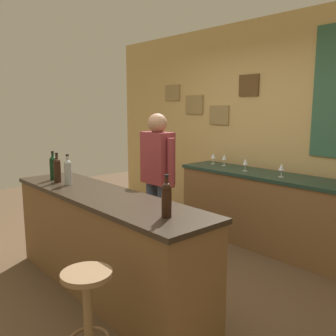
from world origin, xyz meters
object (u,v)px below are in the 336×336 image
wine_bottle_c (68,171)px  wine_bottle_d (167,198)px  wine_glass_c (245,162)px  wine_bottle_b (57,169)px  bartender (158,176)px  wine_glass_d (282,167)px  wine_glass_b (224,158)px  bar_stool (88,305)px  wine_glass_a (213,156)px  wine_bottle_a (53,167)px

wine_bottle_c → wine_bottle_d: size_ratio=1.00×
wine_bottle_c → wine_glass_c: size_ratio=1.97×
wine_bottle_b → bartender: bearing=61.6°
wine_bottle_c → wine_glass_c: (0.63, 2.05, -0.05)m
wine_bottle_b → wine_glass_d: (1.33, 2.07, -0.05)m
wine_glass_b → wine_glass_c: bearing=-15.8°
bar_stool → wine_glass_c: 2.81m
bar_stool → wine_bottle_d: size_ratio=2.22×
wine_bottle_d → wine_glass_b: wine_bottle_d is taller
wine_bottle_b → bar_stool: bearing=-19.5°
wine_glass_c → wine_glass_d: size_ratio=1.00×
wine_bottle_b → wine_bottle_c: 0.18m
wine_bottle_b → wine_bottle_d: same height
bartender → bar_stool: size_ratio=2.38×
bartender → wine_glass_a: bartender is taller
bar_stool → wine_glass_c: (-0.77, 2.64, 0.55)m
wine_glass_c → wine_glass_d: bearing=-1.5°
wine_glass_b → wine_bottle_a: bearing=-104.0°
wine_glass_b → wine_glass_d: (0.95, -0.14, 0.00)m
wine_bottle_a → wine_glass_c: 2.27m
bartender → wine_glass_b: bartender is taller
wine_bottle_b → wine_glass_c: bearing=68.6°
wine_bottle_a → wine_glass_c: wine_bottle_a is taller
bar_stool → wine_bottle_c: (-1.41, 0.59, 0.60)m
wine_bottle_d → wine_glass_b: size_ratio=1.97×
wine_glass_a → wine_glass_c: (0.63, -0.12, 0.00)m
wine_bottle_a → wine_bottle_c: same height
bartender → wine_bottle_a: size_ratio=5.29×
bartender → wine_bottle_b: bearing=-118.4°
wine_bottle_c → wine_glass_c: bearing=72.8°
bar_stool → wine_bottle_a: bearing=161.3°
bartender → wine_glass_d: bartender is taller
wine_glass_d → wine_bottle_b: bearing=-122.7°
bar_stool → bartender: bearing=126.2°
wine_glass_b → wine_glass_d: bearing=-8.3°
wine_bottle_d → bartender: bearing=142.6°
wine_glass_b → wine_glass_c: (0.44, -0.12, 0.00)m
wine_glass_b → wine_glass_c: 0.46m
wine_bottle_c → wine_bottle_d: bearing=0.9°
wine_bottle_c → wine_bottle_d: 1.46m
bartender → wine_glass_a: size_ratio=10.45×
wine_bottle_d → wine_glass_b: 2.50m
wine_glass_d → wine_bottle_d: bearing=-81.0°
wine_bottle_b → wine_glass_d: size_ratio=1.97×
wine_bottle_d → wine_glass_b: bearing=120.5°
wine_bottle_d → wine_glass_a: 2.60m
bartender → wine_bottle_c: bartender is taller
wine_glass_c → bartender: bearing=-105.3°
wine_bottle_d → wine_glass_d: size_ratio=1.97×
wine_bottle_a → wine_glass_a: bearing=80.9°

